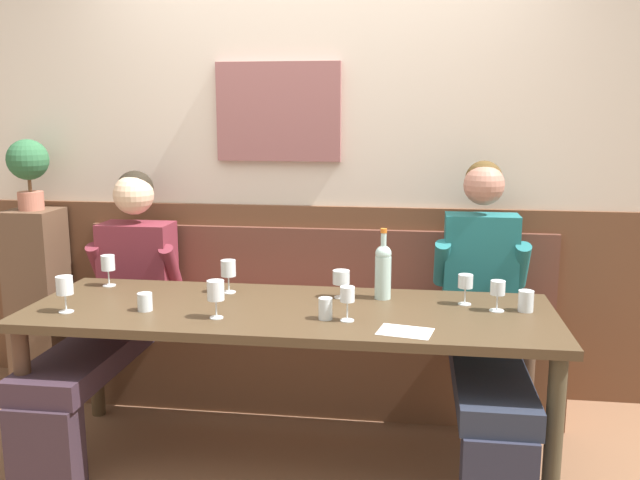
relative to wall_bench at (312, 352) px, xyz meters
name	(u,v)px	position (x,y,z in m)	size (l,w,h in m)	color
ground_plane	(284,479)	(0.00, -0.83, -0.29)	(6.80, 6.80, 0.02)	brown
room_wall_back	(318,144)	(0.00, 0.26, 1.12)	(6.80, 0.12, 2.80)	beige
wood_wainscot_panel	(317,298)	(0.00, 0.21, 0.25)	(6.80, 0.03, 1.06)	brown
wall_bench	(312,352)	(0.00, 0.00, 0.00)	(2.63, 0.42, 0.94)	brown
dining_table	(289,324)	(0.00, -0.67, 0.37)	(2.33, 0.79, 0.73)	#453421
person_left_seat	(114,300)	(-0.98, -0.34, 0.35)	(0.49, 1.23, 1.27)	#33252E
person_right_seat	(485,312)	(0.88, -0.35, 0.37)	(0.47, 1.23, 1.34)	#272839
wine_bottle_green_tall	(383,270)	(0.40, -0.45, 0.58)	(0.08, 0.08, 0.33)	#AECDC5
wine_glass_near_bucket	(465,282)	(0.78, -0.50, 0.55)	(0.07, 0.07, 0.14)	silver
wine_glass_center_rear	(216,291)	(-0.28, -0.85, 0.56)	(0.07, 0.07, 0.16)	silver
wine_glass_mid_left	(341,279)	(0.21, -0.47, 0.54)	(0.08, 0.08, 0.13)	silver
wine_glass_by_bottle	(347,296)	(0.27, -0.82, 0.55)	(0.06, 0.06, 0.15)	silver
wine_glass_right_end	(498,289)	(0.91, -0.59, 0.54)	(0.06, 0.06, 0.14)	silver
wine_glass_mid_right	(228,270)	(-0.33, -0.45, 0.56)	(0.07, 0.07, 0.16)	silver
wine_glass_center_front	(65,286)	(-0.95, -0.86, 0.56)	(0.07, 0.07, 0.16)	silver
wine_glass_left_end	(108,265)	(-0.96, -0.41, 0.55)	(0.07, 0.07, 0.16)	silver
water_tumbler_right	(526,301)	(1.03, -0.57, 0.49)	(0.07, 0.07, 0.09)	silver
water_tumbler_left	(145,302)	(-0.62, -0.79, 0.49)	(0.07, 0.07, 0.08)	silver
water_tumbler_center	(325,309)	(0.18, -0.81, 0.49)	(0.06, 0.06, 0.09)	silver
tasting_sheet_left_guest	(405,332)	(0.52, -0.93, 0.45)	(0.21, 0.15, 0.00)	white
corner_pedestal	(39,298)	(-1.62, 0.03, 0.24)	(0.28, 0.28, 1.03)	brown
potted_plant	(28,166)	(-1.62, 0.03, 1.00)	(0.23, 0.23, 0.40)	#B06854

